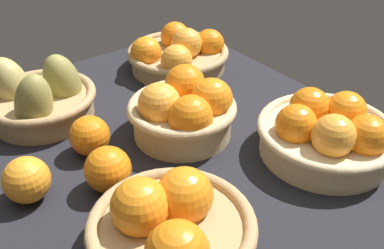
% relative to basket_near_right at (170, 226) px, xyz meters
% --- Properties ---
extents(market_tray, '(0.84, 0.72, 0.03)m').
position_rel_basket_near_right_xyz_m(market_tray, '(-0.22, 0.16, -0.06)').
color(market_tray, black).
rests_on(market_tray, ground).
extents(basket_near_right, '(0.24, 0.24, 0.11)m').
position_rel_basket_near_right_xyz_m(basket_near_right, '(0.00, 0.00, 0.00)').
color(basket_near_right, tan).
rests_on(basket_near_right, market_tray).
extents(basket_near_left_pears, '(0.22, 0.22, 0.14)m').
position_rel_basket_near_right_xyz_m(basket_near_left_pears, '(-0.44, -0.02, 0.00)').
color(basket_near_left_pears, tan).
rests_on(basket_near_left_pears, market_tray).
extents(basket_far_right, '(0.25, 0.25, 0.11)m').
position_rel_basket_near_right_xyz_m(basket_far_right, '(-0.01, 0.34, 0.01)').
color(basket_far_right, '#D3BC8C').
rests_on(basket_far_right, market_tray).
extents(basket_center, '(0.21, 0.21, 0.12)m').
position_rel_basket_near_right_xyz_m(basket_center, '(-0.22, 0.18, 0.01)').
color(basket_center, tan).
rests_on(basket_center, market_tray).
extents(basket_far_left, '(0.25, 0.25, 0.11)m').
position_rel_basket_near_right_xyz_m(basket_far_left, '(-0.45, 0.34, 0.00)').
color(basket_far_left, tan).
rests_on(basket_far_left, market_tray).
extents(loose_orange_front_gap, '(0.08, 0.08, 0.08)m').
position_rel_basket_near_right_xyz_m(loose_orange_front_gap, '(-0.22, -0.12, -0.00)').
color(loose_orange_front_gap, orange).
rests_on(loose_orange_front_gap, market_tray).
extents(loose_orange_back_gap, '(0.08, 0.08, 0.08)m').
position_rel_basket_near_right_xyz_m(loose_orange_back_gap, '(-0.16, -0.01, -0.00)').
color(loose_orange_back_gap, orange).
rests_on(loose_orange_back_gap, market_tray).
extents(loose_orange_side_gap, '(0.07, 0.07, 0.07)m').
position_rel_basket_near_right_xyz_m(loose_orange_side_gap, '(-0.27, 0.01, -0.00)').
color(loose_orange_side_gap, orange).
rests_on(loose_orange_side_gap, market_tray).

